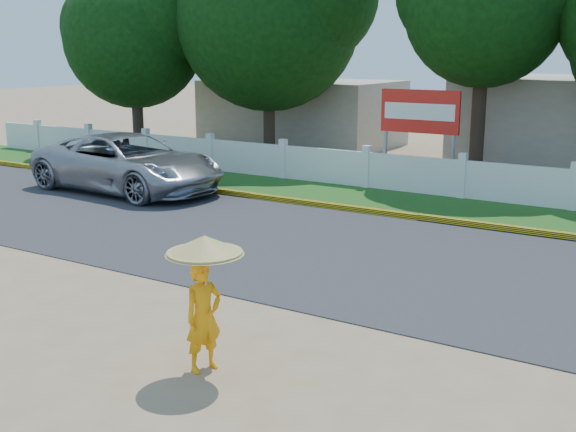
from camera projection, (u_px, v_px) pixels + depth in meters
The scene contains 10 objects.
ground at pixel (220, 322), 11.25m from camera, with size 120.00×120.00×0.00m, color #9E8460.
road at pixel (352, 253), 14.95m from camera, with size 60.00×7.00×0.02m, color #38383A.
grass_verge at pixel (443, 207), 19.27m from camera, with size 60.00×3.50×0.03m, color #2D601E.
curb at pixel (418, 217), 17.86m from camera, with size 40.00×0.18×0.16m, color yellow.
fence at pixel (462, 179), 20.35m from camera, with size 40.00×0.10×1.10m, color silver.
building_far at pixel (302, 113), 31.78m from camera, with size 8.00×5.00×2.80m, color #B7AD99.
vehicle at pixel (128, 163), 21.30m from camera, with size 2.84×6.15×1.71m, color #A0A1A7.
monk_with_parasol at pixel (204, 283), 9.30m from camera, with size 1.01×1.01×1.84m.
billboard at pixel (420, 117), 21.82m from camera, with size 2.50×0.13×2.95m.
tree_row at pixel (560, 17), 20.96m from camera, with size 35.26×7.82×8.81m.
Camera 1 is at (6.56, -8.37, 4.15)m, focal length 45.00 mm.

